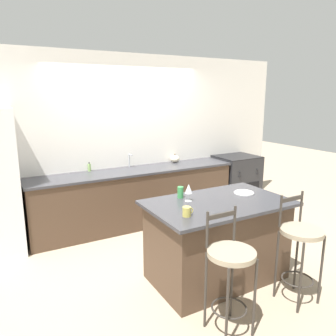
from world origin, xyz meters
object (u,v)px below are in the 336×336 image
at_px(wine_glass, 189,189).
at_px(soap_bottle, 89,167).
at_px(oven_range, 236,180).
at_px(tumbler_cup, 180,192).
at_px(dinner_plate, 244,193).
at_px(pumpkin_decoration, 175,159).
at_px(bar_stool_near, 230,266).
at_px(bar_stool_far, 300,243).
at_px(coffee_mug, 187,212).

distance_m(wine_glass, soap_bottle, 2.06).
xyz_separation_m(oven_range, tumbler_cup, (-2.19, -1.58, 0.51)).
bearing_deg(dinner_plate, oven_range, 51.36).
bearing_deg(pumpkin_decoration, bar_stool_near, -111.39).
distance_m(oven_range, tumbler_cup, 2.75).
xyz_separation_m(dinner_plate, pumpkin_decoration, (0.22, 2.01, 0.05)).
xyz_separation_m(bar_stool_far, coffee_mug, (-0.99, 0.53, 0.33)).
height_order(oven_range, tumbler_cup, tumbler_cup).
bearing_deg(bar_stool_near, bar_stool_far, 1.30).
distance_m(bar_stool_far, tumbler_cup, 1.34).
distance_m(oven_range, bar_stool_far, 3.01).
bearing_deg(tumbler_cup, bar_stool_far, -54.81).
relative_size(dinner_plate, pumpkin_decoration, 1.47).
xyz_separation_m(coffee_mug, pumpkin_decoration, (1.22, 2.32, 0.01)).
distance_m(dinner_plate, pumpkin_decoration, 2.02).
relative_size(coffee_mug, pumpkin_decoration, 0.72).
relative_size(oven_range, soap_bottle, 6.69).
xyz_separation_m(dinner_plate, soap_bottle, (-1.28, 2.06, 0.04)).
bearing_deg(oven_range, tumbler_cup, -144.21).
bearing_deg(pumpkin_decoration, coffee_mug, -117.70).
xyz_separation_m(dinner_plate, wine_glass, (-0.73, 0.08, 0.13)).
relative_size(dinner_plate, tumbler_cup, 1.80).
xyz_separation_m(oven_range, soap_bottle, (-2.71, 0.26, 0.50)).
xyz_separation_m(bar_stool_far, pumpkin_decoration, (0.23, 2.85, 0.34)).
distance_m(dinner_plate, soap_bottle, 2.42).
bearing_deg(bar_stool_near, coffee_mug, 99.46).
bearing_deg(bar_stool_far, tumbler_cup, 125.19).
bearing_deg(bar_stool_near, dinner_plate, 43.55).
xyz_separation_m(tumbler_cup, pumpkin_decoration, (0.97, 1.79, -0.01)).
bearing_deg(wine_glass, bar_stool_near, -100.35).
bearing_deg(pumpkin_decoration, bar_stool_far, -94.52).
relative_size(oven_range, coffee_mug, 8.23).
distance_m(dinner_plate, tumbler_cup, 0.79).
bearing_deg(soap_bottle, dinner_plate, -58.21).
relative_size(bar_stool_far, wine_glass, 5.73).
xyz_separation_m(oven_range, coffee_mug, (-2.43, -2.10, 0.49)).
bearing_deg(tumbler_cup, dinner_plate, -16.20).
relative_size(oven_range, tumbler_cup, 7.27).
relative_size(oven_range, bar_stool_near, 0.86).
bearing_deg(pumpkin_decoration, wine_glass, -116.24).
xyz_separation_m(bar_stool_near, tumbler_cup, (0.15, 1.08, 0.35)).
bearing_deg(dinner_plate, tumbler_cup, 163.80).
bearing_deg(oven_range, coffee_mug, -139.16).
height_order(bar_stool_far, pumpkin_decoration, bar_stool_far).
distance_m(bar_stool_far, coffee_mug, 1.17).
bearing_deg(bar_stool_near, tumbler_cup, 81.95).
xyz_separation_m(coffee_mug, tumbler_cup, (0.24, 0.53, 0.02)).
relative_size(dinner_plate, coffee_mug, 2.04).
distance_m(coffee_mug, tumbler_cup, 0.58).
bearing_deg(dinner_plate, wine_glass, 174.08).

